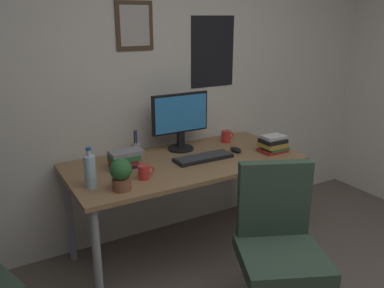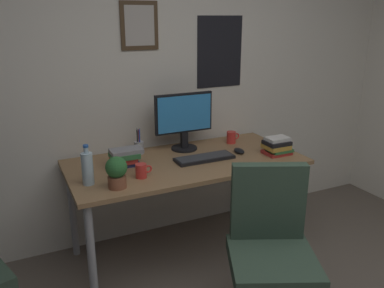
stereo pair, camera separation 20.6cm
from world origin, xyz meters
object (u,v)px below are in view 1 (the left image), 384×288
(water_bottle, at_px, (90,171))
(pen_cup, at_px, (136,148))
(book_stack_left, at_px, (124,159))
(computer_mouse, at_px, (236,150))
(office_chair, at_px, (278,240))
(coffee_mug_far, at_px, (144,172))
(coffee_mug_near, at_px, (226,136))
(potted_plant, at_px, (121,173))
(keyboard, at_px, (203,158))
(book_stack_right, at_px, (273,144))
(monitor, at_px, (180,119))

(water_bottle, distance_m, pen_cup, 0.62)
(book_stack_left, bearing_deg, computer_mouse, -7.02)
(office_chair, relative_size, coffee_mug_far, 8.67)
(office_chair, height_order, pen_cup, same)
(coffee_mug_near, relative_size, pen_cup, 0.56)
(potted_plant, bearing_deg, pen_cup, 59.81)
(keyboard, relative_size, computer_mouse, 3.91)
(computer_mouse, bearing_deg, book_stack_right, -30.66)
(coffee_mug_near, relative_size, book_stack_left, 0.52)
(potted_plant, bearing_deg, coffee_mug_near, 23.74)
(coffee_mug_near, distance_m, potted_plant, 1.17)
(potted_plant, height_order, pen_cup, pen_cup)
(coffee_mug_near, bearing_deg, computer_mouse, -107.68)
(coffee_mug_far, xyz_separation_m, book_stack_left, (-0.04, 0.25, 0.02))
(monitor, height_order, coffee_mug_near, monitor)
(monitor, relative_size, potted_plant, 2.36)
(coffee_mug_far, bearing_deg, coffee_mug_near, 23.30)
(office_chair, relative_size, book_stack_left, 4.42)
(coffee_mug_near, distance_m, book_stack_left, 0.94)
(pen_cup, height_order, book_stack_right, pen_cup)
(office_chair, relative_size, computer_mouse, 8.64)
(coffee_mug_far, bearing_deg, office_chair, -54.27)
(monitor, distance_m, keyboard, 0.36)
(coffee_mug_near, relative_size, book_stack_right, 0.58)
(computer_mouse, relative_size, book_stack_right, 0.57)
(computer_mouse, xyz_separation_m, coffee_mug_near, (0.08, 0.24, 0.03))
(computer_mouse, relative_size, pen_cup, 0.55)
(coffee_mug_far, relative_size, book_stack_left, 0.51)
(book_stack_left, xyz_separation_m, book_stack_right, (1.09, -0.25, -0.00))
(pen_cup, bearing_deg, coffee_mug_near, -4.87)
(office_chair, xyz_separation_m, book_stack_right, (0.55, 0.70, 0.28))
(pen_cup, distance_m, book_stack_right, 1.02)
(coffee_mug_far, relative_size, pen_cup, 0.55)
(water_bottle, xyz_separation_m, potted_plant, (0.15, -0.12, -0.00))
(keyboard, height_order, water_bottle, water_bottle)
(water_bottle, distance_m, coffee_mug_near, 1.26)
(coffee_mug_far, relative_size, potted_plant, 0.56)
(coffee_mug_near, bearing_deg, monitor, 176.79)
(potted_plant, bearing_deg, book_stack_right, 4.04)
(office_chair, relative_size, water_bottle, 3.76)
(water_bottle, relative_size, coffee_mug_near, 2.25)
(office_chair, bearing_deg, computer_mouse, 69.97)
(coffee_mug_far, bearing_deg, water_bottle, 173.78)
(coffee_mug_near, height_order, book_stack_right, book_stack_right)
(computer_mouse, xyz_separation_m, potted_plant, (-0.99, -0.23, 0.09))
(keyboard, relative_size, pen_cup, 2.15)
(book_stack_left, distance_m, book_stack_right, 1.12)
(computer_mouse, relative_size, water_bottle, 0.44)
(book_stack_right, bearing_deg, coffee_mug_near, 112.97)
(keyboard, height_order, potted_plant, potted_plant)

